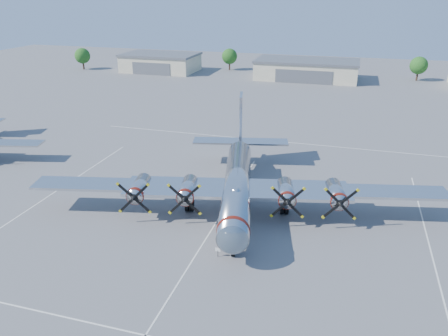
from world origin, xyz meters
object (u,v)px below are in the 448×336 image
(tree_west, at_px, (230,56))
(tree_east, at_px, (419,65))
(tree_far_west, at_px, (82,56))
(main_bomber_b29, at_px, (237,204))
(info_placard, at_px, (218,251))
(hangar_center, at_px, (307,69))
(hangar_west, at_px, (161,62))

(tree_west, xyz_separation_m, tree_east, (55.00, -2.00, 0.00))
(tree_far_west, distance_m, tree_east, 100.50)
(main_bomber_b29, bearing_deg, info_placard, -97.47)
(hangar_center, height_order, tree_far_west, tree_far_west)
(hangar_center, distance_m, main_bomber_b29, 81.39)
(hangar_center, bearing_deg, hangar_west, 180.00)
(tree_west, bearing_deg, hangar_center, -17.82)
(hangar_west, bearing_deg, tree_far_west, -170.99)
(hangar_west, xyz_separation_m, info_placard, (47.14, -92.57, -2.02))
(hangar_center, relative_size, tree_far_west, 4.31)
(hangar_center, bearing_deg, info_placard, -88.68)
(hangar_west, bearing_deg, tree_east, 4.60)
(tree_west, xyz_separation_m, info_placard, (27.14, -100.60, -3.53))
(tree_west, relative_size, tree_east, 1.00)
(tree_west, distance_m, main_bomber_b29, 93.20)
(hangar_west, relative_size, tree_far_west, 3.40)
(hangar_west, bearing_deg, info_placard, -63.01)
(hangar_west, distance_m, main_bomber_b29, 93.53)
(hangar_center, xyz_separation_m, tree_east, (30.00, 6.04, 1.51))
(tree_east, distance_m, info_placard, 102.52)
(tree_far_west, bearing_deg, main_bomber_b29, -47.42)
(tree_west, height_order, tree_east, same)
(tree_east, bearing_deg, info_placard, -105.78)
(tree_east, relative_size, info_placard, 6.72)
(tree_west, bearing_deg, info_placard, -74.90)
(info_placard, bearing_deg, tree_west, 104.11)
(tree_far_west, height_order, tree_east, same)
(hangar_west, bearing_deg, hangar_center, -0.00)
(hangar_center, relative_size, tree_west, 4.31)
(tree_east, bearing_deg, tree_far_west, -174.29)
(tree_far_west, relative_size, tree_west, 1.00)
(tree_east, bearing_deg, main_bomber_b29, -108.31)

